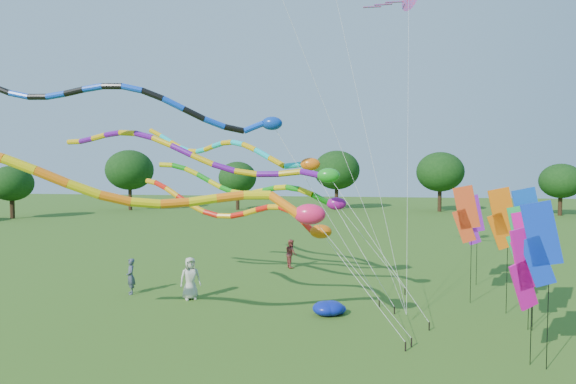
# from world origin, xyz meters

# --- Properties ---
(ground) EXTENTS (160.00, 160.00, 0.00)m
(ground) POSITION_xyz_m (0.00, 0.00, 0.00)
(ground) COLOR #2A5A18
(ground) RESTS_ON ground
(tree_ring) EXTENTS (119.74, 115.75, 9.67)m
(tree_ring) POSITION_xyz_m (4.66, 3.14, 5.50)
(tree_ring) COLOR #382314
(tree_ring) RESTS_ON ground
(tube_kite_red) EXTENTS (10.31, 4.03, 5.78)m
(tube_kite_red) POSITION_xyz_m (-3.22, 3.59, 4.05)
(tube_kite_red) COLOR black
(tube_kite_red) RESTS_ON ground
(tube_kite_orange) EXTENTS (15.06, 3.68, 7.09)m
(tube_kite_orange) POSITION_xyz_m (-5.21, -0.15, 5.05)
(tube_kite_orange) COLOR black
(tube_kite_orange) RESTS_ON ground
(tube_kite_purple) EXTENTS (15.77, 3.46, 8.01)m
(tube_kite_purple) POSITION_xyz_m (-5.22, 4.82, 6.19)
(tube_kite_purple) COLOR black
(tube_kite_purple) RESTS_ON ground
(tube_kite_blue) EXTENTS (15.07, 2.94, 9.63)m
(tube_kite_blue) POSITION_xyz_m (-6.80, 3.96, 8.11)
(tube_kite_blue) COLOR black
(tube_kite_blue) RESTS_ON ground
(tube_kite_cyan) EXTENTS (12.80, 6.43, 8.41)m
(tube_kite_cyan) POSITION_xyz_m (-4.96, 8.23, 6.51)
(tube_kite_cyan) COLOR black
(tube_kite_cyan) RESTS_ON ground
(tube_kite_green) EXTENTS (12.58, 2.75, 6.58)m
(tube_kite_green) POSITION_xyz_m (-3.72, 9.38, 4.64)
(tube_kite_green) COLOR black
(tube_kite_green) RESTS_ON ground
(banner_pole_green) EXTENTS (1.16, 0.22, 4.50)m
(banner_pole_green) POSITION_xyz_m (6.47, 3.89, 3.24)
(banner_pole_green) COLOR black
(banner_pole_green) RESTS_ON ground
(banner_pole_magenta_b) EXTENTS (1.16, 0.16, 4.32)m
(banner_pole_magenta_b) POSITION_xyz_m (6.59, 3.81, 3.06)
(banner_pole_magenta_b) COLOR black
(banner_pole_magenta_b) RESTS_ON ground
(banner_pole_red) EXTENTS (1.13, 0.42, 5.05)m
(banner_pole_red) POSITION_xyz_m (5.20, 7.17, 3.79)
(banner_pole_red) COLOR black
(banner_pole_red) RESTS_ON ground
(banner_pole_magenta_a) EXTENTS (1.10, 0.54, 4.14)m
(banner_pole_magenta_a) POSITION_xyz_m (5.52, 0.55, 2.88)
(banner_pole_magenta_a) COLOR black
(banner_pole_magenta_a) RESTS_ON ground
(banner_pole_blue_b) EXTENTS (1.16, 0.12, 5.10)m
(banner_pole_blue_b) POSITION_xyz_m (6.70, 4.22, 3.83)
(banner_pole_blue_b) COLOR black
(banner_pole_blue_b) RESTS_ON ground
(banner_pole_blue_a) EXTENTS (1.15, 0.31, 4.87)m
(banner_pole_blue_a) POSITION_xyz_m (5.86, 0.42, 3.61)
(banner_pole_blue_a) COLOR black
(banner_pole_blue_a) RESTS_ON ground
(banner_pole_violet) EXTENTS (1.16, 0.16, 4.47)m
(banner_pole_violet) POSITION_xyz_m (6.18, 10.42, 3.21)
(banner_pole_violet) COLOR black
(banner_pole_violet) RESTS_ON ground
(banner_pole_orange) EXTENTS (1.16, 0.09, 5.03)m
(banner_pole_orange) POSITION_xyz_m (6.27, 5.78, 3.77)
(banner_pole_orange) COLOR black
(banner_pole_orange) RESTS_ON ground
(blue_nylon_heap) EXTENTS (1.42, 1.16, 0.54)m
(blue_nylon_heap) POSITION_xyz_m (-0.07, 4.04, 0.24)
(blue_nylon_heap) COLOR #0B1C98
(blue_nylon_heap) RESTS_ON ground
(person_a) EXTENTS (1.08, 0.98, 1.85)m
(person_a) POSITION_xyz_m (-6.59, 5.83, 0.93)
(person_a) COLOR beige
(person_a) RESTS_ON ground
(person_b) EXTENTS (0.66, 0.71, 1.63)m
(person_b) POSITION_xyz_m (-9.59, 6.26, 0.81)
(person_b) COLOR #3E4558
(person_b) RESTS_ON ground
(person_c) EXTENTS (0.88, 0.97, 1.63)m
(person_c) POSITION_xyz_m (-3.19, 13.08, 0.82)
(person_c) COLOR #983C37
(person_c) RESTS_ON ground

